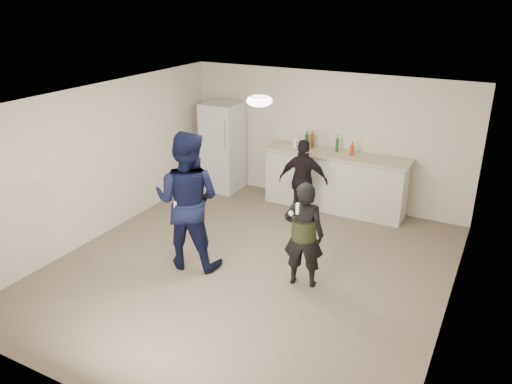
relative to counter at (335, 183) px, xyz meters
The scene contains 21 objects.
floor 2.74m from the counter, 97.42° to the right, with size 6.00×6.00×0.00m, color #6B5B4C.
ceiling 3.34m from the counter, 97.42° to the right, with size 6.00×6.00×0.00m, color silver.
wall_back 0.87m from the counter, 136.50° to the left, with size 6.00×6.00×0.00m, color beige.
wall_front 5.73m from the counter, 93.51° to the right, with size 6.00×6.00×0.00m, color beige.
wall_left 4.15m from the counter, 139.24° to the right, with size 6.00×6.00×0.00m, color beige.
wall_right 3.66m from the counter, 48.02° to the right, with size 6.00×6.00×0.00m, color beige.
counter is the anchor object (origin of this frame).
counter_top 0.55m from the counter, ahead, with size 2.68×0.64×0.04m, color #B7AE8E.
fridge 2.41m from the counter, behind, with size 0.70×0.70×1.80m, color silver.
fridge_handle 2.29m from the counter, 168.19° to the right, with size 0.02×0.02×0.60m, color silver.
ceiling_dome 3.07m from the counter, 98.35° to the right, with size 0.36×0.36×0.16m, color white.
shaker 0.85m from the counter, behind, with size 0.08×0.08×0.17m, color #A8A9AD.
man 3.24m from the counter, 112.05° to the right, with size 1.00×0.78×2.06m, color #0E143C.
woman 2.75m from the counter, 79.40° to the right, with size 0.56×0.37×1.53m, color black.
camo_shorts 2.76m from the counter, 79.40° to the right, with size 0.34×0.34×0.28m, color #293518.
spectator 0.81m from the counter, 115.70° to the right, with size 0.87×0.36×1.48m, color black.
remote_man 3.50m from the counter, 110.31° to the right, with size 0.04×0.04×0.15m, color white.
nunchuk_man 3.43m from the counter, 108.59° to the right, with size 0.07×0.07×0.07m, color white.
remote_woman 3.07m from the counter, 80.28° to the right, with size 0.04×0.04×0.15m, color white.
nunchuk_woman 3.00m from the counter, 82.10° to the right, with size 0.07×0.07×0.07m, color white.
bottle_cluster 0.77m from the counter, 163.43° to the left, with size 1.16×0.27×0.25m.
Camera 1 is at (3.11, -5.68, 3.83)m, focal length 35.00 mm.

